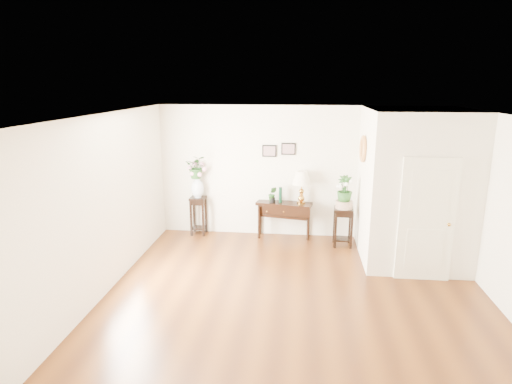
# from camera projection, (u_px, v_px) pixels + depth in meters

# --- Properties ---
(floor) EXTENTS (6.00, 5.50, 0.02)m
(floor) POSITION_uv_depth(u_px,v_px,m) (296.00, 294.00, 6.76)
(floor) COLOR #5A2E10
(floor) RESTS_ON ground
(ceiling) EXTENTS (6.00, 5.50, 0.02)m
(ceiling) POSITION_uv_depth(u_px,v_px,m) (301.00, 115.00, 6.06)
(ceiling) COLOR white
(ceiling) RESTS_ON ground
(wall_back) EXTENTS (6.00, 0.02, 2.80)m
(wall_back) POSITION_uv_depth(u_px,v_px,m) (300.00, 172.00, 9.06)
(wall_back) COLOR #F1E9CD
(wall_back) RESTS_ON ground
(wall_front) EXTENTS (6.00, 0.02, 2.80)m
(wall_front) POSITION_uv_depth(u_px,v_px,m) (295.00, 299.00, 3.76)
(wall_front) COLOR #F1E9CD
(wall_front) RESTS_ON ground
(wall_left) EXTENTS (0.02, 5.50, 2.80)m
(wall_left) POSITION_uv_depth(u_px,v_px,m) (107.00, 204.00, 6.72)
(wall_left) COLOR #F1E9CD
(wall_left) RESTS_ON ground
(wall_right) EXTENTS (0.02, 5.50, 2.80)m
(wall_right) POSITION_uv_depth(u_px,v_px,m) (509.00, 216.00, 6.10)
(wall_right) COLOR #F1E9CD
(wall_right) RESTS_ON ground
(partition) EXTENTS (1.80, 1.95, 2.80)m
(partition) POSITION_uv_depth(u_px,v_px,m) (413.00, 186.00, 7.90)
(partition) COLOR #F1E9CD
(partition) RESTS_ON floor
(door) EXTENTS (0.90, 0.05, 2.10)m
(door) POSITION_uv_depth(u_px,v_px,m) (427.00, 220.00, 7.03)
(door) COLOR silver
(door) RESTS_ON floor
(art_print_left) EXTENTS (0.30, 0.02, 0.25)m
(art_print_left) POSITION_uv_depth(u_px,v_px,m) (269.00, 151.00, 8.99)
(art_print_left) COLOR black
(art_print_left) RESTS_ON wall_back
(art_print_right) EXTENTS (0.30, 0.02, 0.25)m
(art_print_right) POSITION_uv_depth(u_px,v_px,m) (288.00, 149.00, 8.94)
(art_print_right) COLOR black
(art_print_right) RESTS_ON wall_back
(wall_ornament) EXTENTS (0.07, 0.51, 0.51)m
(wall_ornament) POSITION_uv_depth(u_px,v_px,m) (363.00, 149.00, 7.96)
(wall_ornament) COLOR tan
(wall_ornament) RESTS_ON partition
(console_table) EXTENTS (1.22, 0.61, 0.78)m
(console_table) POSITION_uv_depth(u_px,v_px,m) (284.00, 220.00, 9.17)
(console_table) COLOR black
(console_table) RESTS_ON floor
(table_lamp) EXTENTS (0.47, 0.47, 0.69)m
(table_lamp) POSITION_uv_depth(u_px,v_px,m) (302.00, 187.00, 8.95)
(table_lamp) COLOR #AA7728
(table_lamp) RESTS_ON console_table
(green_vase) EXTENTS (0.09, 0.09, 0.33)m
(green_vase) POSITION_uv_depth(u_px,v_px,m) (280.00, 195.00, 9.04)
(green_vase) COLOR black
(green_vase) RESTS_ON console_table
(potted_plant) EXTENTS (0.18, 0.15, 0.32)m
(potted_plant) POSITION_uv_depth(u_px,v_px,m) (272.00, 195.00, 9.06)
(potted_plant) COLOR #1F491A
(potted_plant) RESTS_ON console_table
(plant_stand_a) EXTENTS (0.33, 0.33, 0.84)m
(plant_stand_a) POSITION_uv_depth(u_px,v_px,m) (199.00, 216.00, 9.35)
(plant_stand_a) COLOR black
(plant_stand_a) RESTS_ON floor
(porcelain_vase) EXTENTS (0.29, 0.29, 0.47)m
(porcelain_vase) POSITION_uv_depth(u_px,v_px,m) (198.00, 187.00, 9.19)
(porcelain_vase) COLOR silver
(porcelain_vase) RESTS_ON plant_stand_a
(lily_arrangement) EXTENTS (0.48, 0.43, 0.50)m
(lily_arrangement) POSITION_uv_depth(u_px,v_px,m) (197.00, 168.00, 9.09)
(lily_arrangement) COLOR #1F491A
(lily_arrangement) RESTS_ON porcelain_vase
(plant_stand_b) EXTENTS (0.40, 0.40, 0.80)m
(plant_stand_b) POSITION_uv_depth(u_px,v_px,m) (343.00, 227.00, 8.69)
(plant_stand_b) COLOR black
(plant_stand_b) RESTS_ON floor
(ceramic_bowl) EXTENTS (0.36, 0.36, 0.15)m
(ceramic_bowl) POSITION_uv_depth(u_px,v_px,m) (344.00, 204.00, 8.57)
(ceramic_bowl) COLOR #B6A691
(ceramic_bowl) RESTS_ON plant_stand_b
(narcissus) EXTENTS (0.36, 0.36, 0.55)m
(narcissus) POSITION_uv_depth(u_px,v_px,m) (345.00, 189.00, 8.49)
(narcissus) COLOR #1F491A
(narcissus) RESTS_ON ceramic_bowl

